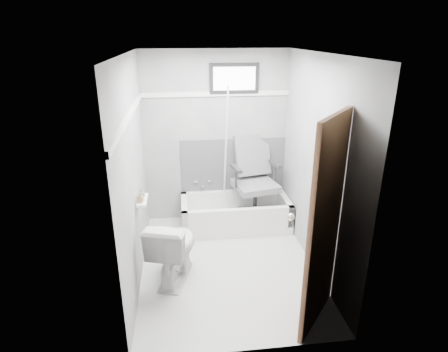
{
  "coord_description": "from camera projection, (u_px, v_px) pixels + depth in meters",
  "views": [
    {
      "loc": [
        -0.5,
        -3.75,
        2.59
      ],
      "look_at": [
        0.0,
        0.35,
        1.0
      ],
      "focal_mm": 30.0,
      "sensor_mm": 36.0,
      "label": 1
    }
  ],
  "objects": [
    {
      "name": "shelf",
      "position": [
        142.0,
        200.0,
        4.03
      ],
      "size": [
        0.1,
        0.32,
        0.02
      ],
      "primitive_type": "cube",
      "color": "white",
      "rests_on": "wall_left"
    },
    {
      "name": "toilet",
      "position": [
        174.0,
        248.0,
        4.1
      ],
      "size": [
        0.64,
        0.86,
        0.75
      ],
      "primitive_type": "imported",
      "rotation": [
        0.0,
        0.0,
        2.84
      ],
      "color": "silver",
      "rests_on": "floor"
    },
    {
      "name": "wall_front",
      "position": [
        250.0,
        229.0,
        2.83
      ],
      "size": [
        2.0,
        0.02,
        2.4
      ],
      "primitive_type": "cube",
      "color": "slate",
      "rests_on": "floor"
    },
    {
      "name": "bathtub",
      "position": [
        235.0,
        213.0,
        5.28
      ],
      "size": [
        1.5,
        0.7,
        0.42
      ],
      "primitive_type": null,
      "color": "white",
      "rests_on": "floor"
    },
    {
      "name": "trim_back",
      "position": [
        216.0,
        94.0,
        5.0
      ],
      "size": [
        2.0,
        0.02,
        0.06
      ],
      "primitive_type": "cube",
      "color": "white",
      "rests_on": "wall_back"
    },
    {
      "name": "soap_bottle_a",
      "position": [
        140.0,
        198.0,
        3.93
      ],
      "size": [
        0.07,
        0.07,
        0.12
      ],
      "primitive_type": "imported",
      "rotation": [
        0.0,
        0.0,
        -0.26
      ],
      "color": "#A37B51",
      "rests_on": "shelf"
    },
    {
      "name": "soap_bottle_b",
      "position": [
        142.0,
        193.0,
        4.06
      ],
      "size": [
        0.08,
        0.08,
        0.09
      ],
      "primitive_type": "imported",
      "rotation": [
        0.0,
        0.0,
        0.2
      ],
      "color": "slate",
      "rests_on": "shelf"
    },
    {
      "name": "wall_left",
      "position": [
        133.0,
        174.0,
        3.92
      ],
      "size": [
        0.02,
        2.6,
        2.4
      ],
      "primitive_type": "cube",
      "color": "slate",
      "rests_on": "floor"
    },
    {
      "name": "ceiling",
      "position": [
        228.0,
        53.0,
        3.6
      ],
      "size": [
        2.6,
        2.6,
        0.0
      ],
      "primitive_type": "plane",
      "rotation": [
        3.14,
        0.0,
        0.0
      ],
      "color": "silver",
      "rests_on": "floor"
    },
    {
      "name": "trim_left",
      "position": [
        129.0,
        116.0,
        3.7
      ],
      "size": [
        0.02,
        2.6,
        0.06
      ],
      "primitive_type": "cube",
      "color": "white",
      "rests_on": "wall_left"
    },
    {
      "name": "backerboard",
      "position": [
        233.0,
        165.0,
        5.4
      ],
      "size": [
        1.5,
        0.02,
        0.78
      ],
      "primitive_type": "cube",
      "color": "#4C4C4F",
      "rests_on": "wall_back"
    },
    {
      "name": "wall_right",
      "position": [
        317.0,
        167.0,
        4.15
      ],
      "size": [
        0.02,
        2.6,
        2.4
      ],
      "primitive_type": "cube",
      "color": "slate",
      "rests_on": "floor"
    },
    {
      "name": "door",
      "position": [
        368.0,
        242.0,
        3.03
      ],
      "size": [
        0.78,
        0.78,
        2.0
      ],
      "primitive_type": null,
      "color": "brown",
      "rests_on": "floor"
    },
    {
      "name": "faucet",
      "position": [
        203.0,
        183.0,
        5.42
      ],
      "size": [
        0.26,
        0.1,
        0.16
      ],
      "primitive_type": null,
      "color": "silver",
      "rests_on": "wall_back"
    },
    {
      "name": "office_chair",
      "position": [
        256.0,
        180.0,
        5.15
      ],
      "size": [
        0.78,
        0.78,
        1.14
      ],
      "primitive_type": null,
      "rotation": [
        0.0,
        0.0,
        0.22
      ],
      "color": "slate",
      "rests_on": "bathtub"
    },
    {
      "name": "pole",
      "position": [
        226.0,
        154.0,
        5.08
      ],
      "size": [
        0.02,
        0.5,
        1.9
      ],
      "primitive_type": "cylinder",
      "rotation": [
        0.25,
        0.0,
        0.0
      ],
      "color": "white",
      "rests_on": "bathtub"
    },
    {
      "name": "window",
      "position": [
        234.0,
        78.0,
        4.96
      ],
      "size": [
        0.66,
        0.04,
        0.4
      ],
      "primitive_type": null,
      "color": "black",
      "rests_on": "wall_back"
    },
    {
      "name": "floor",
      "position": [
        228.0,
        265.0,
        4.46
      ],
      "size": [
        2.6,
        2.6,
        0.0
      ],
      "primitive_type": "plane",
      "color": "white",
      "rests_on": "ground"
    },
    {
      "name": "wall_back",
      "position": [
        216.0,
        139.0,
        5.24
      ],
      "size": [
        2.0,
        0.02,
        2.4
      ],
      "primitive_type": "cube",
      "color": "slate",
      "rests_on": "floor"
    }
  ]
}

